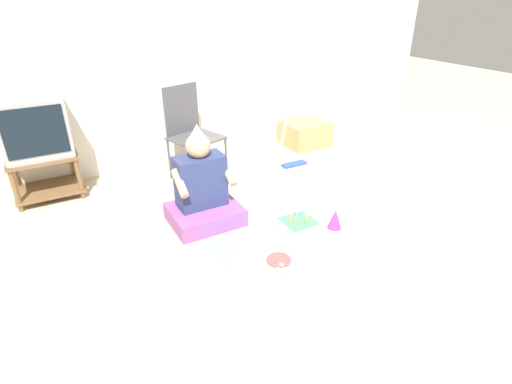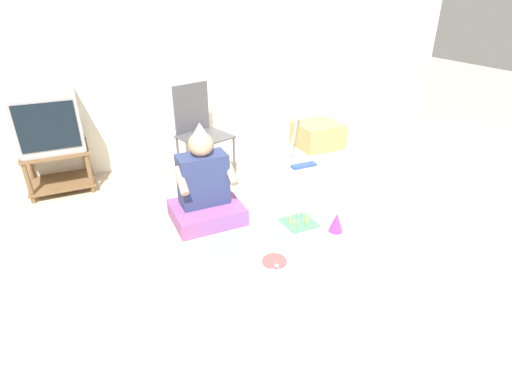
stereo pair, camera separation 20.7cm
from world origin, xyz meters
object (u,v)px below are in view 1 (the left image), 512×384
Objects in this scene: folding_chair at (190,127)px; dust_mop at (291,129)px; birthday_cake at (298,225)px; cardboard_box_stack at (305,134)px; paper_plate at (279,260)px; person_seated at (202,193)px; party_hat_blue at (335,219)px; tv at (34,127)px.

dust_mop is (1.05, -0.23, -0.12)m from folding_chair.
cardboard_box_stack is at bearing 53.00° from birthday_cake.
dust_mop is at bearing -140.58° from cardboard_box_stack.
paper_plate is (-0.01, -1.67, -0.50)m from folding_chair.
party_hat_blue is (0.86, -0.63, -0.17)m from person_seated.
tv is 3.32× the size of party_hat_blue.
folding_chair is at bearing 89.59° from paper_plate.
dust_mop reaches higher than tv.
birthday_cake is 0.43m from paper_plate.
person_seated is (1.07, -1.10, -0.40)m from tv.
tv reaches higher than cardboard_box_stack.
paper_plate is at bearing -129.91° from cardboard_box_stack.
cardboard_box_stack is (1.52, 0.16, -0.37)m from folding_chair.
dust_mop is 1.83m from paper_plate.
folding_chair is 1.74m from paper_plate.
folding_chair is at bearing 74.19° from person_seated.
person_seated is 1.08m from party_hat_blue.
folding_chair is 0.96m from person_seated.
tv is 0.40× the size of dust_mop.
party_hat_blue is (-0.91, -1.68, -0.06)m from cardboard_box_stack.
party_hat_blue is (0.28, -0.11, 0.03)m from birthday_cake.
folding_chair reaches higher than paper_plate.
cardboard_box_stack is at bearing -0.93° from tv.
tv is 0.59× the size of folding_chair.
cardboard_box_stack is 2.07m from person_seated.
dust_mop is 8.20× the size of party_hat_blue.
paper_plate is (-1.53, -1.83, -0.13)m from cardboard_box_stack.
cardboard_box_stack is 2.87× the size of paper_plate.
dust_mop is at bearing 58.97° from birthday_cake.
dust_mop reaches higher than birthday_cake.
dust_mop is 1.43m from birthday_cake.
party_hat_blue is at bearing -118.41° from cardboard_box_stack.
cardboard_box_stack is (2.84, -0.05, -0.52)m from tv.
dust_mop is 1.60× the size of person_seated.
dust_mop reaches higher than paper_plate.
paper_plate is (1.31, -1.88, -0.65)m from tv.
tv is 2.14× the size of birthday_cake.
person_seated is 5.13× the size of party_hat_blue.
tv is 2.89m from cardboard_box_stack.
folding_chair is 5.11× the size of paper_plate.
person_seated is at bearing -46.01° from tv.
birthday_cake is (1.65, -1.62, -0.61)m from tv.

